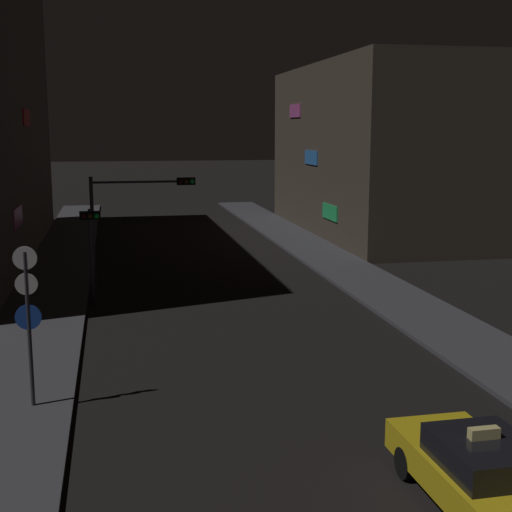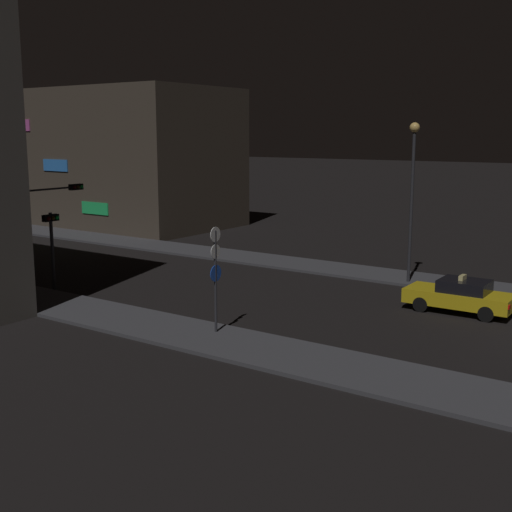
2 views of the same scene
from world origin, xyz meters
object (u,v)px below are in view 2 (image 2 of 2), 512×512
at_px(taxi, 460,296).
at_px(street_lamp_near_block, 413,178).
at_px(traffic_light_left_kerb, 52,235).
at_px(traffic_light_overhead, 43,210).
at_px(sign_pole_left, 216,270).

height_order(taxi, street_lamp_near_block, street_lamp_near_block).
bearing_deg(taxi, street_lamp_near_block, 45.00).
bearing_deg(traffic_light_left_kerb, street_lamp_near_block, -50.48).
xyz_separation_m(traffic_light_overhead, traffic_light_left_kerb, (-1.81, -2.91, -0.85)).
height_order(taxi, traffic_light_left_kerb, traffic_light_left_kerb).
xyz_separation_m(traffic_light_overhead, sign_pole_left, (-3.01, -13.73, -1.05)).
bearing_deg(taxi, traffic_light_left_kerb, 112.68).
distance_m(traffic_light_left_kerb, street_lamp_near_block, 17.59).
relative_size(traffic_light_overhead, traffic_light_left_kerb, 1.28).
relative_size(taxi, traffic_light_overhead, 0.92).
distance_m(traffic_light_left_kerb, sign_pole_left, 10.89).
height_order(traffic_light_left_kerb, street_lamp_near_block, street_lamp_near_block).
bearing_deg(taxi, traffic_light_overhead, 105.01).
bearing_deg(sign_pole_left, street_lamp_near_block, -11.97).
distance_m(taxi, sign_pole_left, 10.76).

